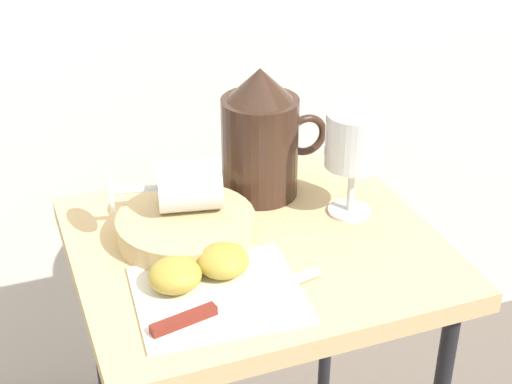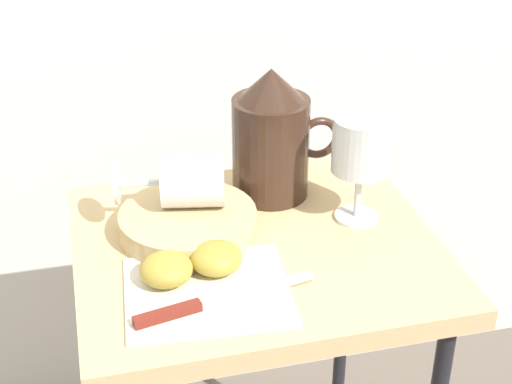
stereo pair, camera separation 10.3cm
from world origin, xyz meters
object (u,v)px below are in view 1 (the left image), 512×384
object	(u,v)px
table	(256,289)
apple_half_left	(175,275)
basket_tray	(186,227)
knife	(214,309)
apple_half_right	(223,261)
wine_glass_tipped_near	(186,186)
pitcher	(261,144)
wine_glass_upright	(354,145)

from	to	relation	value
table	apple_half_left	size ratio (longest dim) A/B	10.39
basket_tray	knife	size ratio (longest dim) A/B	0.82
apple_half_left	apple_half_right	distance (m)	0.07
table	wine_glass_tipped_near	xyz separation A→B (m)	(-0.08, 0.07, 0.15)
basket_tray	wine_glass_tipped_near	distance (m)	0.06
basket_tray	knife	distance (m)	0.18
table	wine_glass_tipped_near	bearing A→B (deg)	140.93
wine_glass_tipped_near	apple_half_left	xyz separation A→B (m)	(-0.05, -0.13, -0.05)
pitcher	apple_half_left	distance (m)	0.28
wine_glass_tipped_near	knife	size ratio (longest dim) A/B	0.68
wine_glass_tipped_near	apple_half_left	size ratio (longest dim) A/B	2.37
basket_tray	wine_glass_upright	xyz separation A→B (m)	(0.25, -0.02, 0.09)
basket_tray	pitcher	size ratio (longest dim) A/B	0.96
knife	apple_half_right	bearing A→B (deg)	64.21
knife	pitcher	bearing A→B (deg)	58.76
pitcher	wine_glass_upright	size ratio (longest dim) A/B	1.27
wine_glass_upright	table	bearing A→B (deg)	-170.48
knife	wine_glass_upright	bearing A→B (deg)	31.42
table	wine_glass_upright	bearing A→B (deg)	9.52
apple_half_left	apple_half_right	xyz separation A→B (m)	(0.07, 0.01, 0.00)
basket_tray	pitcher	xyz separation A→B (m)	(0.14, 0.09, 0.07)
table	basket_tray	world-z (taller)	basket_tray
knife	table	bearing A→B (deg)	52.15
basket_tray	wine_glass_tipped_near	bearing A→B (deg)	69.31
wine_glass_tipped_near	apple_half_right	distance (m)	0.13
table	apple_half_left	bearing A→B (deg)	-153.09
pitcher	wine_glass_tipped_near	distance (m)	0.15
wine_glass_upright	wine_glass_tipped_near	world-z (taller)	wine_glass_upright
apple_half_left	table	bearing A→B (deg)	26.91
apple_half_left	wine_glass_tipped_near	bearing A→B (deg)	67.73
pitcher	wine_glass_tipped_near	xyz separation A→B (m)	(-0.14, -0.06, -0.01)
wine_glass_upright	apple_half_left	world-z (taller)	wine_glass_upright
table	pitcher	size ratio (longest dim) A/B	3.48
pitcher	knife	size ratio (longest dim) A/B	0.85
table	basket_tray	distance (m)	0.14
wine_glass_tipped_near	apple_half_right	bearing A→B (deg)	-84.38
pitcher	knife	distance (m)	0.32
basket_tray	wine_glass_upright	size ratio (longest dim) A/B	1.22
wine_glass_tipped_near	basket_tray	bearing A→B (deg)	-110.69
pitcher	knife	world-z (taller)	pitcher
wine_glass_upright	wine_glass_tipped_near	size ratio (longest dim) A/B	0.99
apple_half_left	apple_half_right	bearing A→B (deg)	7.77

